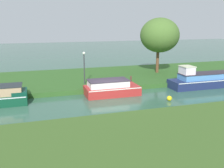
# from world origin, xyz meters

# --- Properties ---
(ground_plane) EXTENTS (120.00, 120.00, 0.00)m
(ground_plane) POSITION_xyz_m (0.00, 0.00, 0.00)
(ground_plane) COLOR #335C48
(riverbank_far) EXTENTS (72.00, 10.00, 0.40)m
(riverbank_far) POSITION_xyz_m (0.00, 7.00, 0.20)
(riverbank_far) COLOR #2F5923
(riverbank_far) RESTS_ON ground_plane
(riverbank_near) EXTENTS (72.00, 10.00, 0.40)m
(riverbank_near) POSITION_xyz_m (0.00, -9.00, 0.20)
(riverbank_near) COLOR #3A5923
(riverbank_near) RESTS_ON ground_plane
(red_barge) EXTENTS (4.39, 2.16, 1.28)m
(red_barge) POSITION_xyz_m (0.28, 1.20, 0.56)
(red_barge) COLOR #AE2927
(red_barge) RESTS_ON ground_plane
(navy_narrowboat) EXTENTS (7.35, 1.97, 2.04)m
(navy_narrowboat) POSITION_xyz_m (9.50, 1.20, 0.64)
(navy_narrowboat) COLOR navy
(navy_narrowboat) RESTS_ON ground_plane
(willow_tree_left) EXTENTS (4.13, 4.18, 5.89)m
(willow_tree_left) POSITION_xyz_m (7.37, 6.67, 4.45)
(willow_tree_left) COLOR brown
(willow_tree_left) RESTS_ON riverbank_far
(lamp_post) EXTENTS (0.24, 0.24, 2.88)m
(lamp_post) POSITION_xyz_m (-1.35, 3.94, 2.22)
(lamp_post) COLOR #333338
(lamp_post) RESTS_ON riverbank_far
(mooring_post_near) EXTENTS (0.14, 0.14, 0.73)m
(mooring_post_near) POSITION_xyz_m (2.59, 2.64, 0.76)
(mooring_post_near) COLOR #542E28
(mooring_post_near) RESTS_ON riverbank_far
(channel_buoy) EXTENTS (0.39, 0.39, 0.39)m
(channel_buoy) POSITION_xyz_m (4.02, -1.71, 0.20)
(channel_buoy) COLOR yellow
(channel_buoy) RESTS_ON ground_plane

